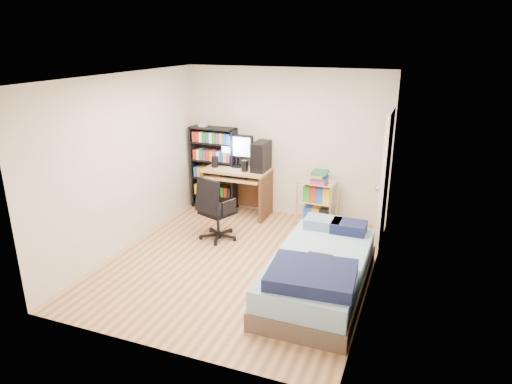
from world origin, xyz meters
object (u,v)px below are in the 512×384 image
at_px(computer_desk, 244,173).
at_px(bed, 319,272).
at_px(media_shelf, 214,167).
at_px(office_chair, 216,220).

xyz_separation_m(computer_desk, bed, (1.84, -2.11, -0.48)).
distance_m(media_shelf, office_chair, 1.47).
bearing_deg(media_shelf, office_chair, -63.35).
relative_size(computer_desk, office_chair, 1.40).
xyz_separation_m(media_shelf, office_chair, (0.63, -1.26, -0.44)).
distance_m(computer_desk, office_chair, 1.22).
relative_size(computer_desk, bed, 0.64).
distance_m(computer_desk, bed, 2.84).
height_order(media_shelf, bed, media_shelf).
xyz_separation_m(office_chair, bed, (1.83, -0.96, -0.04)).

